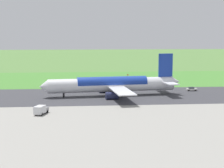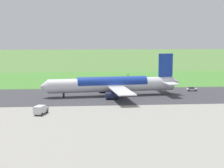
% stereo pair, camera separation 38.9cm
% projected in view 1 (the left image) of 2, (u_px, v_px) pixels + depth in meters
% --- Properties ---
extents(ground_plane, '(800.00, 800.00, 0.00)m').
position_uv_depth(ground_plane, '(109.00, 96.00, 136.51)').
color(ground_plane, '#547F3D').
extents(runway_asphalt, '(600.00, 37.95, 0.06)m').
position_uv_depth(runway_asphalt, '(109.00, 96.00, 136.51)').
color(runway_asphalt, '#38383D').
rests_on(runway_asphalt, ground).
extents(apron_concrete, '(440.00, 110.00, 0.05)m').
position_uv_depth(apron_concrete, '(124.00, 131.00, 87.47)').
color(apron_concrete, gray).
rests_on(apron_concrete, ground).
extents(grass_verge_foreground, '(600.00, 80.00, 0.04)m').
position_uv_depth(grass_verge_foreground, '(102.00, 80.00, 181.31)').
color(grass_verge_foreground, '#478534').
rests_on(grass_verge_foreground, ground).
extents(airliner_main, '(54.14, 44.39, 15.88)m').
position_uv_depth(airliner_main, '(113.00, 84.00, 136.09)').
color(airliner_main, white).
rests_on(airliner_main, ground).
extents(service_truck_baggage, '(4.10, 6.22, 2.65)m').
position_uv_depth(service_truck_baggage, '(41.00, 110.00, 104.86)').
color(service_truck_baggage, gray).
rests_on(service_truck_baggage, ground).
extents(service_car_followme, '(4.30, 2.12, 1.62)m').
position_uv_depth(service_car_followme, '(192.00, 89.00, 147.89)').
color(service_car_followme, silver).
rests_on(service_car_followme, ground).
extents(no_stopping_sign, '(0.60, 0.10, 2.97)m').
position_uv_depth(no_stopping_sign, '(128.00, 77.00, 182.27)').
color(no_stopping_sign, slate).
rests_on(no_stopping_sign, ground).
extents(traffic_cone_orange, '(0.40, 0.40, 0.55)m').
position_uv_depth(traffic_cone_orange, '(120.00, 79.00, 184.91)').
color(traffic_cone_orange, orange).
rests_on(traffic_cone_orange, ground).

